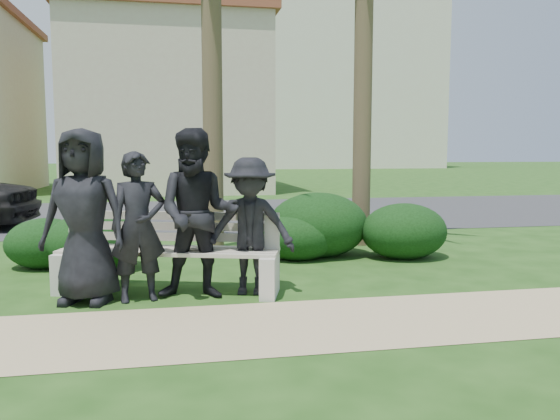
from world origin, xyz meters
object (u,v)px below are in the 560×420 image
at_px(man_a, 84,216).
at_px(man_c, 198,214).
at_px(man_d, 250,226).
at_px(park_bench, 167,258).
at_px(man_b, 138,227).

height_order(man_a, man_c, man_c).
bearing_deg(man_d, man_c, -161.24).
relative_size(park_bench, man_b, 1.66).
relative_size(man_c, man_d, 1.21).
height_order(man_b, man_c, man_c).
xyz_separation_m(park_bench, man_b, (-0.30, -0.33, 0.42)).
bearing_deg(man_d, man_b, -164.19).
relative_size(man_a, man_b, 1.15).
distance_m(man_a, man_b, 0.59).
relative_size(man_b, man_d, 1.04).
xyz_separation_m(man_a, man_b, (0.57, -0.04, -0.12)).
bearing_deg(man_a, man_b, 10.61).
height_order(park_bench, man_a, man_a).
xyz_separation_m(man_c, man_d, (0.60, 0.06, -0.16)).
bearing_deg(man_c, park_bench, 146.17).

